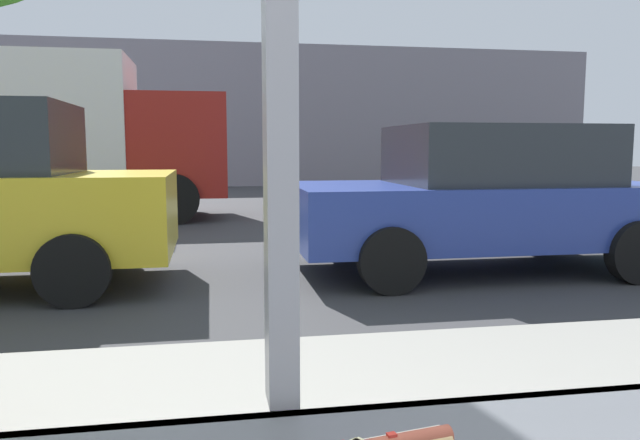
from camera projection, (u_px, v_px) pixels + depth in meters
ground_plane at (219, 243)px, 8.89m from camera, size 60.00×60.00×0.00m
building_facade_far at (212, 116)px, 21.65m from camera, size 28.00×1.20×4.93m
parked_car_blue at (484, 197)px, 6.84m from camera, size 4.15×2.05×1.61m
box_truck at (20, 132)px, 11.34m from camera, size 7.16×2.44×3.03m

